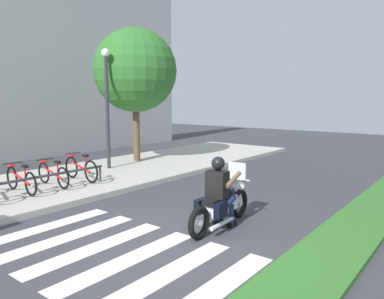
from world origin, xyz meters
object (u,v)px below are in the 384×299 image
at_px(bicycle_4, 21,180).
at_px(street_lamp, 107,98).
at_px(bicycle_6, 81,168).
at_px(bicycle_5, 53,174).
at_px(motorcycle, 221,205).
at_px(rider, 219,187).
at_px(tree_near_rack, 135,71).

xyz_separation_m(bicycle_4, street_lamp, (3.56, 0.91, 2.04)).
bearing_deg(bicycle_6, bicycle_5, 179.91).
distance_m(bicycle_5, bicycle_6, 0.89).
distance_m(motorcycle, bicycle_4, 5.34).
bearing_deg(bicycle_5, rider, -85.76).
xyz_separation_m(rider, tree_near_rack, (3.98, 6.48, 2.74)).
bearing_deg(rider, bicycle_5, 94.24).
xyz_separation_m(bicycle_4, bicycle_6, (1.78, -0.00, 0.02)).
bearing_deg(bicycle_4, rider, -76.14).
bearing_deg(street_lamp, rider, -110.57).
bearing_deg(motorcycle, rider, -179.88).
relative_size(bicycle_4, bicycle_5, 1.02).
relative_size(motorcycle, bicycle_5, 1.31).
bearing_deg(motorcycle, tree_near_rack, 58.97).
height_order(bicycle_5, bicycle_6, bicycle_6).
distance_m(rider, bicycle_5, 5.19).
height_order(rider, bicycle_5, rider).
relative_size(motorcycle, rider, 1.51).
xyz_separation_m(rider, bicycle_6, (0.51, 5.17, -0.31)).
bearing_deg(bicycle_4, bicycle_5, 0.02).
height_order(rider, bicycle_6, rider).
distance_m(motorcycle, bicycle_5, 5.19).
relative_size(motorcycle, tree_near_rack, 0.42).
bearing_deg(motorcycle, street_lamp, 70.08).
relative_size(rider, bicycle_6, 0.85).
relative_size(bicycle_5, street_lamp, 0.39).
height_order(bicycle_4, street_lamp, street_lamp).
distance_m(bicycle_6, tree_near_rack, 4.80).
relative_size(bicycle_4, tree_near_rack, 0.33).
xyz_separation_m(rider, street_lamp, (2.28, 6.08, 1.72)).
xyz_separation_m(motorcycle, bicycle_4, (-1.35, 5.17, 0.04)).
xyz_separation_m(bicycle_5, bicycle_6, (0.89, -0.00, 0.02)).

